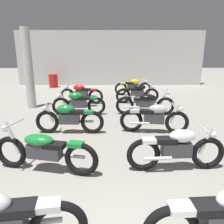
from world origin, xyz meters
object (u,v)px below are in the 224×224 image
Objects in this scene: motorcycle_right_row_1 at (177,148)px; motorcycle_left_row_3 at (78,103)px; motorcycle_left_row_2 at (69,118)px; oil_drum at (53,81)px; motorcycle_right_row_2 at (154,118)px; motorcycle_right_row_4 at (138,93)px; support_pillar at (28,69)px; motorcycle_left_row_4 at (81,93)px; motorcycle_right_row_3 at (145,103)px; motorcycle_right_row_5 at (133,86)px; motorcycle_left_row_1 at (44,150)px.

motorcycle_left_row_3 is at bearing 121.89° from motorcycle_right_row_1.
motorcycle_left_row_2 is 8.70m from oil_drum.
motorcycle_right_row_2 is 3.84m from motorcycle_right_row_4.
support_pillar reaches higher than motorcycle_left_row_2.
motorcycle_right_row_4 is at bearing 1.55° from motorcycle_left_row_4.
motorcycle_right_row_3 is at bearing 89.89° from motorcycle_right_row_1.
motorcycle_left_row_2 and motorcycle_right_row_5 have the same top height.
motorcycle_right_row_1 is 3.99m from motorcycle_right_row_3.
support_pillar is at bearing 151.65° from motorcycle_left_row_3.
motorcycle_right_row_3 is (2.61, 4.02, 0.00)m from motorcycle_left_row_1.
motorcycle_left_row_2 is at bearing -73.48° from oil_drum.
motorcycle_left_row_1 is 1.09× the size of motorcycle_right_row_5.
support_pillar is 1.63× the size of motorcycle_right_row_2.
motorcycle_right_row_3 is at bearing -88.54° from motorcycle_right_row_4.
motorcycle_left_row_3 is (0.01, 1.89, 0.00)m from motorcycle_left_row_2.
motorcycle_right_row_3 is at bearing 88.69° from motorcycle_right_row_2.
motorcycle_right_row_5 is (-0.06, 3.83, 0.01)m from motorcycle_right_row_3.
oil_drum is (-4.91, 4.50, -0.03)m from motorcycle_right_row_4.
motorcycle_right_row_3 reaches higher than motorcycle_right_row_5.
motorcycle_left_row_2 and motorcycle_left_row_4 have the same top height.
motorcycle_left_row_1 is 2.52× the size of oil_drum.
motorcycle_right_row_2 is 1.00× the size of motorcycle_right_row_4.
motorcycle_left_row_3 is at bearing -68.94° from oil_drum.
motorcycle_left_row_2 is 1.00× the size of motorcycle_right_row_5.
motorcycle_left_row_3 is 4.54m from motorcycle_right_row_5.
oil_drum is (-2.36, 4.57, -0.03)m from motorcycle_left_row_4.
oil_drum is at bearing 106.52° from motorcycle_left_row_2.
motorcycle_left_row_3 is 3.11m from motorcycle_right_row_4.
support_pillar reaches higher than motorcycle_right_row_1.
motorcycle_left_row_4 is 1.00× the size of motorcycle_right_row_2.
support_pillar is 5.58m from motorcycle_right_row_2.
motorcycle_right_row_1 is at bearing -89.62° from motorcycle_right_row_5.
motorcycle_left_row_1 is at bearing -122.98° from motorcycle_right_row_3.
support_pillar reaches higher than motorcycle_right_row_4.
motorcycle_right_row_4 and motorcycle_right_row_5 have the same top height.
motorcycle_left_row_1 is 5.88m from motorcycle_left_row_4.
motorcycle_left_row_3 reaches higher than oil_drum.
motorcycle_left_row_1 is 6.48m from motorcycle_right_row_4.
support_pillar reaches higher than motorcycle_right_row_5.
motorcycle_left_row_3 is 1.00× the size of motorcycle_right_row_5.
motorcycle_right_row_4 is at bearing 38.85° from motorcycle_left_row_3.
motorcycle_right_row_1 and motorcycle_right_row_5 have the same top height.
motorcycle_right_row_2 is (2.44, 0.00, 0.00)m from motorcycle_left_row_2.
motorcycle_right_row_1 is at bearing -66.10° from motorcycle_left_row_4.
motorcycle_right_row_2 is at bearing -37.79° from motorcycle_left_row_3.
motorcycle_right_row_2 is 9.68m from oil_drum.
motorcycle_right_row_1 is at bearing -58.11° from motorcycle_left_row_3.
motorcycle_right_row_4 is at bearing 10.13° from support_pillar.
oil_drum is (-0.37, 5.32, -1.18)m from support_pillar.
motorcycle_right_row_4 is at bearing -42.52° from oil_drum.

